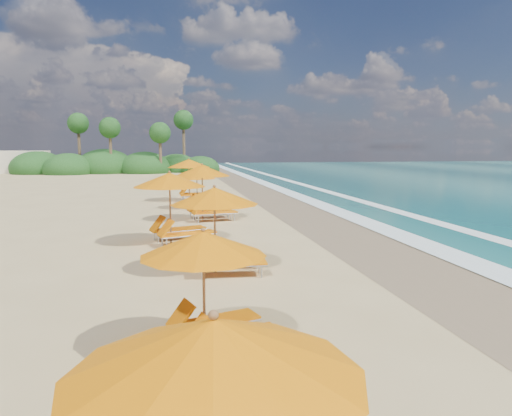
# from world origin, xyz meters

# --- Properties ---
(ground) EXTENTS (160.00, 160.00, 0.00)m
(ground) POSITION_xyz_m (0.00, 0.00, 0.00)
(ground) COLOR tan
(ground) RESTS_ON ground
(wet_sand) EXTENTS (4.00, 160.00, 0.01)m
(wet_sand) POSITION_xyz_m (4.00, 0.00, 0.01)
(wet_sand) COLOR #80694C
(wet_sand) RESTS_ON ground
(surf_foam) EXTENTS (4.00, 160.00, 0.01)m
(surf_foam) POSITION_xyz_m (6.70, 0.00, 0.03)
(surf_foam) COLOR white
(surf_foam) RESTS_ON ground
(station_1) EXTENTS (2.59, 2.53, 2.03)m
(station_1) POSITION_xyz_m (-2.24, -8.32, 1.14)
(station_1) COLOR olive
(station_1) RESTS_ON ground
(station_2) EXTENTS (2.59, 2.41, 2.32)m
(station_2) POSITION_xyz_m (-1.59, -3.65, 1.30)
(station_2) COLOR olive
(station_2) RESTS_ON ground
(station_3) EXTENTS (3.15, 3.07, 2.50)m
(station_3) POSITION_xyz_m (-2.72, 0.41, 1.40)
(station_3) COLOR olive
(station_3) RESTS_ON ground
(station_4) EXTENTS (3.05, 2.91, 2.56)m
(station_4) POSITION_xyz_m (-1.28, 5.25, 1.44)
(station_4) COLOR olive
(station_4) RESTS_ON ground
(station_5) EXTENTS (2.38, 2.25, 2.06)m
(station_5) POSITION_xyz_m (-1.33, 9.31, 1.15)
(station_5) COLOR olive
(station_5) RESTS_ON ground
(station_6) EXTENTS (2.89, 2.68, 2.63)m
(station_6) POSITION_xyz_m (-1.55, 12.92, 1.47)
(station_6) COLOR olive
(station_6) RESTS_ON ground
(treeline) EXTENTS (25.80, 8.80, 9.74)m
(treeline) POSITION_xyz_m (-9.94, 45.51, 1.00)
(treeline) COLOR #163D14
(treeline) RESTS_ON ground
(beach_building) EXTENTS (7.00, 5.00, 2.80)m
(beach_building) POSITION_xyz_m (-22.00, 48.00, 1.40)
(beach_building) COLOR beige
(beach_building) RESTS_ON ground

